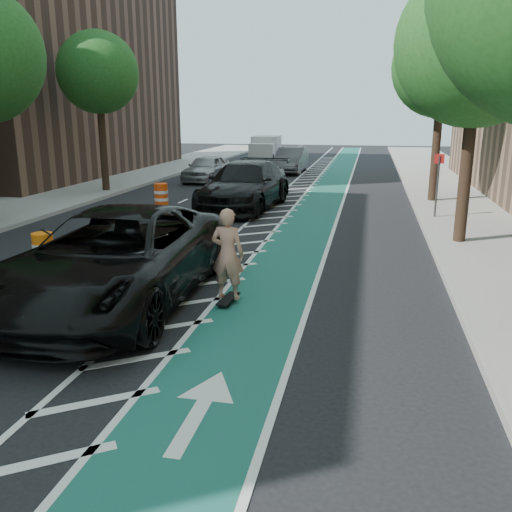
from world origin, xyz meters
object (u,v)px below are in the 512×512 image
(skateboarder, at_px, (228,254))
(barrel_a, at_px, (44,251))
(suv_far, at_px, (245,185))
(suv_near, at_px, (117,258))

(skateboarder, bearing_deg, barrel_a, -12.05)
(suv_far, relative_size, barrel_a, 7.20)
(suv_near, distance_m, barrel_a, 3.80)
(barrel_a, bearing_deg, skateboarder, -17.21)
(suv_far, bearing_deg, barrel_a, -102.77)
(suv_far, height_order, barrel_a, suv_far)
(skateboarder, distance_m, suv_near, 2.34)
(skateboarder, bearing_deg, suv_far, -73.67)
(suv_far, bearing_deg, suv_near, -85.44)
(skateboarder, xyz_separation_m, suv_far, (-2.30, 11.65, -0.12))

